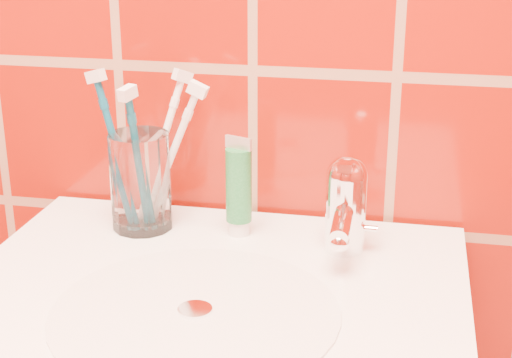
# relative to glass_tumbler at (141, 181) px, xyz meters

# --- Properties ---
(glass_tumbler) EXTENTS (0.10, 0.10, 0.13)m
(glass_tumbler) POSITION_rel_glass_tumbler_xyz_m (0.00, 0.00, 0.00)
(glass_tumbler) COLOR white
(glass_tumbler) RESTS_ON pedestal_sink
(toothpaste_tube) EXTENTS (0.04, 0.03, 0.13)m
(toothpaste_tube) POSITION_rel_glass_tumbler_xyz_m (0.13, 0.00, -0.00)
(toothpaste_tube) COLOR white
(toothpaste_tube) RESTS_ON pedestal_sink
(faucet) EXTENTS (0.05, 0.11, 0.12)m
(faucet) POSITION_rel_glass_tumbler_xyz_m (0.26, -0.02, 0.00)
(faucet) COLOR white
(faucet) RESTS_ON pedestal_sink
(toothbrush_0) EXTENTS (0.15, 0.15, 0.22)m
(toothbrush_0) POSITION_rel_glass_tumbler_xyz_m (0.02, 0.03, 0.03)
(toothbrush_0) COLOR white
(toothbrush_0) RESTS_ON glass_tumbler
(toothbrush_1) EXTENTS (0.11, 0.10, 0.21)m
(toothbrush_1) POSITION_rel_glass_tumbler_xyz_m (-0.03, -0.00, 0.04)
(toothbrush_1) COLOR #0D5270
(toothbrush_1) RESTS_ON glass_tumbler
(toothbrush_2) EXTENTS (0.06, 0.09, 0.20)m
(toothbrush_2) POSITION_rel_glass_tumbler_xyz_m (0.01, -0.02, 0.03)
(toothbrush_2) COLOR #0C4F67
(toothbrush_2) RESTS_ON glass_tumbler
(toothbrush_3) EXTENTS (0.11, 0.11, 0.19)m
(toothbrush_3) POSITION_rel_glass_tumbler_xyz_m (0.04, 0.01, 0.03)
(toothbrush_3) COLOR white
(toothbrush_3) RESTS_ON glass_tumbler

